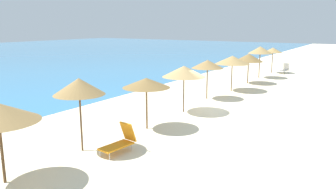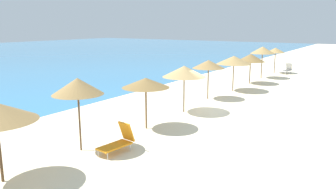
% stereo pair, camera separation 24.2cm
% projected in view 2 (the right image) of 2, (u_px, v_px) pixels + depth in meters
% --- Properties ---
extents(ground_plane, '(160.00, 160.00, 0.00)m').
position_uv_depth(ground_plane, '(206.00, 110.00, 20.11)').
color(ground_plane, beige).
extents(beach_umbrella_3, '(2.04, 2.04, 3.00)m').
position_uv_depth(beach_umbrella_3, '(78.00, 86.00, 13.21)').
color(beach_umbrella_3, brown).
rests_on(beach_umbrella_3, ground_plane).
extents(beach_umbrella_4, '(2.32, 2.32, 2.54)m').
position_uv_depth(beach_umbrella_4, '(146.00, 83.00, 16.16)').
color(beach_umbrella_4, brown).
rests_on(beach_umbrella_4, ground_plane).
extents(beach_umbrella_5, '(2.52, 2.52, 2.73)m').
position_uv_depth(beach_umbrella_5, '(184.00, 71.00, 19.25)').
color(beach_umbrella_5, brown).
rests_on(beach_umbrella_5, ground_plane).
extents(beach_umbrella_6, '(2.20, 2.20, 2.70)m').
position_uv_depth(beach_umbrella_6, '(208.00, 64.00, 22.77)').
color(beach_umbrella_6, brown).
rests_on(beach_umbrella_6, ground_plane).
extents(beach_umbrella_7, '(2.66, 2.66, 2.72)m').
position_uv_depth(beach_umbrella_7, '(234.00, 60.00, 25.55)').
color(beach_umbrella_7, brown).
rests_on(beach_umbrella_7, ground_plane).
extents(beach_umbrella_8, '(2.46, 2.46, 2.59)m').
position_uv_depth(beach_umbrella_8, '(251.00, 58.00, 28.83)').
color(beach_umbrella_8, brown).
rests_on(beach_umbrella_8, ground_plane).
extents(beach_umbrella_9, '(2.27, 2.27, 3.02)m').
position_uv_depth(beach_umbrella_9, '(263.00, 50.00, 31.79)').
color(beach_umbrella_9, brown).
rests_on(beach_umbrella_9, ground_plane).
extents(beach_umbrella_10, '(1.94, 1.94, 2.68)m').
position_uv_depth(beach_umbrella_10, '(276.00, 50.00, 35.08)').
color(beach_umbrella_10, brown).
rests_on(beach_umbrella_10, ground_plane).
extents(lounge_chair_2, '(1.62, 0.80, 1.16)m').
position_uv_depth(lounge_chair_2, '(119.00, 141.00, 13.48)').
color(lounge_chair_2, orange).
rests_on(lounge_chair_2, ground_plane).
extents(lounge_chair_3, '(1.61, 0.92, 1.06)m').
position_uv_depth(lounge_chair_3, '(287.00, 70.00, 35.13)').
color(lounge_chair_3, white).
rests_on(lounge_chair_3, ground_plane).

